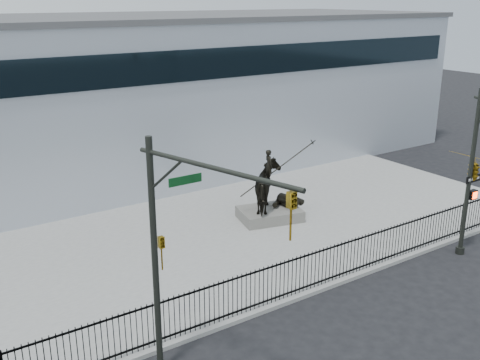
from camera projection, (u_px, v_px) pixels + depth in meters
ground at (342, 304)px, 19.82m from camera, size 120.00×120.00×0.00m
plaza at (233, 235)px, 25.30m from camera, size 30.00×12.00×0.15m
building at (115, 97)px, 34.15m from camera, size 44.00×14.00×9.00m
picket_fence at (319, 267)px, 20.52m from camera, size 22.10×0.10×1.50m
statue_plinth at (270, 214)px, 26.87m from camera, size 3.23×2.58×0.53m
equestrian_statue at (271, 187)px, 26.45m from camera, size 3.54×2.65×3.08m
traffic_signal_left at (177, 253)px, 14.47m from camera, size 1.52×4.84×7.00m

